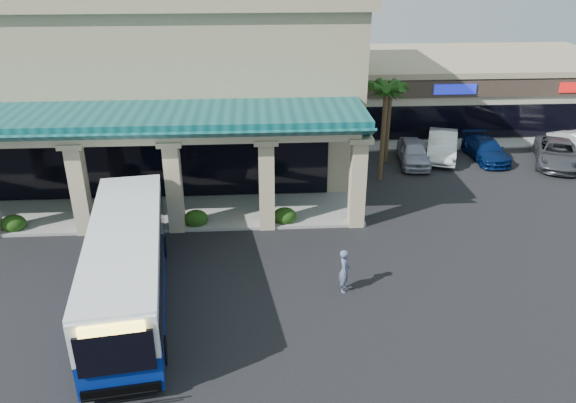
{
  "coord_description": "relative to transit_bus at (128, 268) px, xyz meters",
  "views": [
    {
      "loc": [
        0.98,
        -20.06,
        13.2
      ],
      "look_at": [
        2.44,
        3.48,
        2.2
      ],
      "focal_mm": 35.0,
      "sensor_mm": 36.0,
      "label": 1
    }
  ],
  "objects": [
    {
      "name": "palm_1",
      "position": [
        13.6,
        15.0,
        1.27
      ],
      "size": [
        2.4,
        2.4,
        5.8
      ],
      "primitive_type": null,
      "color": "#183B0F",
      "rests_on": "ground"
    },
    {
      "name": "ground",
      "position": [
        4.1,
        1.0,
        -1.63
      ],
      "size": [
        110.0,
        110.0,
        0.0
      ],
      "primitive_type": "plane",
      "color": "black"
    },
    {
      "name": "pedestrian",
      "position": [
        8.6,
        0.33,
        -0.69
      ],
      "size": [
        0.57,
        0.76,
        1.89
      ],
      "primitive_type": "imported",
      "rotation": [
        0.0,
        0.0,
        1.39
      ],
      "color": "slate",
      "rests_on": "ground"
    },
    {
      "name": "broadleaf_tree",
      "position": [
        11.6,
        20.0,
        0.77
      ],
      "size": [
        2.6,
        2.6,
        4.81
      ],
      "primitive_type": null,
      "color": "#1A3C0D",
      "rests_on": "ground"
    },
    {
      "name": "car_silver",
      "position": [
        15.29,
        14.53,
        -0.87
      ],
      "size": [
        2.32,
        4.67,
        1.53
      ],
      "primitive_type": "imported",
      "rotation": [
        0.0,
        0.0,
        -0.12
      ],
      "color": "#A7A5B7",
      "rests_on": "ground"
    },
    {
      "name": "palm_0",
      "position": [
        12.6,
        12.0,
        1.67
      ],
      "size": [
        2.4,
        2.4,
        6.6
      ],
      "primitive_type": null,
      "color": "#183B0F",
      "rests_on": "ground"
    },
    {
      "name": "strip_mall",
      "position": [
        22.1,
        25.0,
        0.82
      ],
      "size": [
        22.5,
        12.5,
        4.9
      ],
      "primitive_type": null,
      "color": "beige",
      "rests_on": "ground"
    },
    {
      "name": "car_red",
      "position": [
        20.29,
        15.06,
        -0.94
      ],
      "size": [
        2.09,
        4.82,
        1.38
      ],
      "primitive_type": "imported",
      "rotation": [
        0.0,
        0.0,
        0.03
      ],
      "color": "#071D54",
      "rests_on": "ground"
    },
    {
      "name": "transit_bus",
      "position": [
        0.0,
        0.0,
        0.0
      ],
      "size": [
        4.28,
        11.96,
        3.27
      ],
      "primitive_type": null,
      "rotation": [
        0.0,
        0.0,
        0.14
      ],
      "color": "navy",
      "rests_on": "ground"
    },
    {
      "name": "main_building",
      "position": [
        -3.9,
        17.0,
        4.04
      ],
      "size": [
        30.8,
        14.8,
        11.35
      ],
      "primitive_type": null,
      "color": "tan",
      "rests_on": "ground"
    },
    {
      "name": "car_gray",
      "position": [
        24.53,
        13.84,
        -0.86
      ],
      "size": [
        4.54,
        6.17,
        1.56
      ],
      "primitive_type": "imported",
      "rotation": [
        0.0,
        0.0,
        -0.4
      ],
      "color": "#474A51",
      "rests_on": "ground"
    },
    {
      "name": "car_white",
      "position": [
        17.48,
        15.55,
        -0.77
      ],
      "size": [
        3.38,
        5.54,
        1.72
      ],
      "primitive_type": "imported",
      "rotation": [
        0.0,
        0.0,
        -0.32
      ],
      "color": "white",
      "rests_on": "ground"
    },
    {
      "name": "arcade",
      "position": [
        -3.9,
        7.8,
        1.22
      ],
      "size": [
        30.0,
        6.2,
        5.7
      ],
      "primitive_type": null,
      "color": "#0C494C",
      "rests_on": "ground"
    }
  ]
}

